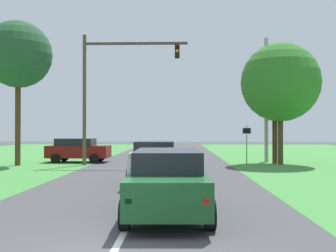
{
  "coord_description": "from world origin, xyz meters",
  "views": [
    {
      "loc": [
        1.28,
        -7.74,
        2.39
      ],
      "look_at": [
        0.56,
        17.55,
        2.63
      ],
      "focal_mm": 42.09,
      "sensor_mm": 36.0,
      "label": 1
    }
  ],
  "objects_px": {
    "crossing_suv_far": "(78,150)",
    "oak_tree_right": "(280,82)",
    "keep_moving_sign": "(247,140)",
    "utility_pole_right": "(266,100)",
    "traffic_light": "(109,81)",
    "extra_tree_2": "(18,55)",
    "red_suv_near": "(168,181)",
    "pickup_truck_lead": "(155,161)",
    "extra_tree_1": "(275,88)"
  },
  "relations": [
    {
      "from": "red_suv_near",
      "to": "keep_moving_sign",
      "type": "height_order",
      "value": "keep_moving_sign"
    },
    {
      "from": "red_suv_near",
      "to": "extra_tree_1",
      "type": "height_order",
      "value": "extra_tree_1"
    },
    {
      "from": "traffic_light",
      "to": "extra_tree_2",
      "type": "bearing_deg",
      "value": -177.02
    },
    {
      "from": "traffic_light",
      "to": "utility_pole_right",
      "type": "height_order",
      "value": "utility_pole_right"
    },
    {
      "from": "keep_moving_sign",
      "to": "extra_tree_1",
      "type": "relative_size",
      "value": 0.36
    },
    {
      "from": "oak_tree_right",
      "to": "extra_tree_2",
      "type": "xyz_separation_m",
      "value": [
        -17.75,
        -1.26,
        1.76
      ]
    },
    {
      "from": "keep_moving_sign",
      "to": "extra_tree_2",
      "type": "bearing_deg",
      "value": -177.42
    },
    {
      "from": "crossing_suv_far",
      "to": "extra_tree_1",
      "type": "bearing_deg",
      "value": -2.62
    },
    {
      "from": "traffic_light",
      "to": "extra_tree_2",
      "type": "height_order",
      "value": "extra_tree_2"
    },
    {
      "from": "extra_tree_1",
      "to": "extra_tree_2",
      "type": "relative_size",
      "value": 0.76
    },
    {
      "from": "oak_tree_right",
      "to": "extra_tree_1",
      "type": "relative_size",
      "value": 1.13
    },
    {
      "from": "pickup_truck_lead",
      "to": "oak_tree_right",
      "type": "xyz_separation_m",
      "value": [
        8.06,
        9.53,
        4.68
      ]
    },
    {
      "from": "pickup_truck_lead",
      "to": "traffic_light",
      "type": "height_order",
      "value": "traffic_light"
    },
    {
      "from": "crossing_suv_far",
      "to": "utility_pole_right",
      "type": "relative_size",
      "value": 0.49
    },
    {
      "from": "red_suv_near",
      "to": "crossing_suv_far",
      "type": "relative_size",
      "value": 1.1
    },
    {
      "from": "utility_pole_right",
      "to": "extra_tree_2",
      "type": "xyz_separation_m",
      "value": [
        -17.28,
        -3.49,
        2.78
      ]
    },
    {
      "from": "red_suv_near",
      "to": "oak_tree_right",
      "type": "xyz_separation_m",
      "value": [
        7.28,
        16.27,
        4.68
      ]
    },
    {
      "from": "traffic_light",
      "to": "oak_tree_right",
      "type": "bearing_deg",
      "value": 4.6
    },
    {
      "from": "traffic_light",
      "to": "crossing_suv_far",
      "type": "distance_m",
      "value": 6.0
    },
    {
      "from": "utility_pole_right",
      "to": "oak_tree_right",
      "type": "bearing_deg",
      "value": -78.0
    },
    {
      "from": "keep_moving_sign",
      "to": "extra_tree_1",
      "type": "height_order",
      "value": "extra_tree_1"
    },
    {
      "from": "keep_moving_sign",
      "to": "utility_pole_right",
      "type": "relative_size",
      "value": 0.29
    },
    {
      "from": "keep_moving_sign",
      "to": "oak_tree_right",
      "type": "height_order",
      "value": "oak_tree_right"
    },
    {
      "from": "crossing_suv_far",
      "to": "red_suv_near",
      "type": "bearing_deg",
      "value": -68.13
    },
    {
      "from": "oak_tree_right",
      "to": "utility_pole_right",
      "type": "relative_size",
      "value": 0.9
    },
    {
      "from": "extra_tree_1",
      "to": "utility_pole_right",
      "type": "bearing_deg",
      "value": 101.53
    },
    {
      "from": "red_suv_near",
      "to": "crossing_suv_far",
      "type": "bearing_deg",
      "value": 111.87
    },
    {
      "from": "traffic_light",
      "to": "oak_tree_right",
      "type": "relative_size",
      "value": 1.05
    },
    {
      "from": "oak_tree_right",
      "to": "pickup_truck_lead",
      "type": "bearing_deg",
      "value": -130.2
    },
    {
      "from": "crossing_suv_far",
      "to": "extra_tree_2",
      "type": "relative_size",
      "value": 0.47
    },
    {
      "from": "pickup_truck_lead",
      "to": "crossing_suv_far",
      "type": "relative_size",
      "value": 1.15
    },
    {
      "from": "keep_moving_sign",
      "to": "utility_pole_right",
      "type": "height_order",
      "value": "utility_pole_right"
    },
    {
      "from": "keep_moving_sign",
      "to": "crossing_suv_far",
      "type": "xyz_separation_m",
      "value": [
        -12.0,
        2.03,
        -0.78
      ]
    },
    {
      "from": "oak_tree_right",
      "to": "crossing_suv_far",
      "type": "relative_size",
      "value": 1.84
    },
    {
      "from": "utility_pole_right",
      "to": "extra_tree_2",
      "type": "relative_size",
      "value": 0.96
    },
    {
      "from": "traffic_light",
      "to": "extra_tree_1",
      "type": "bearing_deg",
      "value": 8.69
    },
    {
      "from": "utility_pole_right",
      "to": "extra_tree_2",
      "type": "bearing_deg",
      "value": -168.6
    },
    {
      "from": "oak_tree_right",
      "to": "extra_tree_2",
      "type": "relative_size",
      "value": 0.86
    },
    {
      "from": "oak_tree_right",
      "to": "utility_pole_right",
      "type": "height_order",
      "value": "utility_pole_right"
    },
    {
      "from": "traffic_light",
      "to": "utility_pole_right",
      "type": "xyz_separation_m",
      "value": [
        11.22,
        3.17,
        -1.08
      ]
    },
    {
      "from": "crossing_suv_far",
      "to": "extra_tree_2",
      "type": "bearing_deg",
      "value": -140.89
    },
    {
      "from": "red_suv_near",
      "to": "traffic_light",
      "type": "distance_m",
      "value": 16.64
    },
    {
      "from": "red_suv_near",
      "to": "extra_tree_2",
      "type": "xyz_separation_m",
      "value": [
        -10.47,
        15.01,
        6.44
      ]
    },
    {
      "from": "red_suv_near",
      "to": "keep_moving_sign",
      "type": "distance_m",
      "value": 16.46
    },
    {
      "from": "oak_tree_right",
      "to": "extra_tree_2",
      "type": "bearing_deg",
      "value": -175.95
    },
    {
      "from": "red_suv_near",
      "to": "traffic_light",
      "type": "relative_size",
      "value": 0.57
    },
    {
      "from": "crossing_suv_far",
      "to": "oak_tree_right",
      "type": "bearing_deg",
      "value": -5.82
    },
    {
      "from": "pickup_truck_lead",
      "to": "extra_tree_2",
      "type": "height_order",
      "value": "extra_tree_2"
    },
    {
      "from": "utility_pole_right",
      "to": "extra_tree_2",
      "type": "height_order",
      "value": "extra_tree_2"
    },
    {
      "from": "pickup_truck_lead",
      "to": "utility_pole_right",
      "type": "relative_size",
      "value": 0.56
    }
  ]
}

